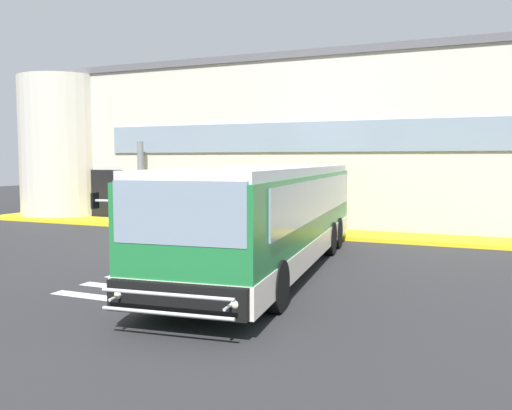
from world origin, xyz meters
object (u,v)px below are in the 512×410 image
object	(u,v)px
bus_main_foreground	(270,219)
entry_support_column	(141,181)
safety_bollard_yellow	(303,227)
passenger_near_column	(150,200)
passenger_by_doorway	(168,202)

from	to	relation	value
bus_main_foreground	entry_support_column	bearing A→B (deg)	141.78
entry_support_column	safety_bollard_yellow	world-z (taller)	entry_support_column
passenger_near_column	passenger_by_doorway	xyz separation A→B (m)	(1.11, -0.27, -0.03)
entry_support_column	bus_main_foreground	world-z (taller)	entry_support_column
entry_support_column	safety_bollard_yellow	bearing A→B (deg)	-12.25
passenger_near_column	safety_bollard_yellow	xyz separation A→B (m)	(7.47, -1.28, -0.66)
entry_support_column	passenger_by_doorway	distance (m)	2.24
passenger_by_doorway	entry_support_column	bearing A→B (deg)	157.90
entry_support_column	passenger_near_column	world-z (taller)	entry_support_column
passenger_by_doorway	safety_bollard_yellow	xyz separation A→B (m)	(6.36, -1.02, -0.63)
bus_main_foreground	safety_bollard_yellow	bearing A→B (deg)	99.16
passenger_near_column	passenger_by_doorway	bearing A→B (deg)	-13.55
entry_support_column	bus_main_foreground	bearing A→B (deg)	-38.22
entry_support_column	safety_bollard_yellow	distance (m)	8.61
passenger_near_column	safety_bollard_yellow	bearing A→B (deg)	-9.76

